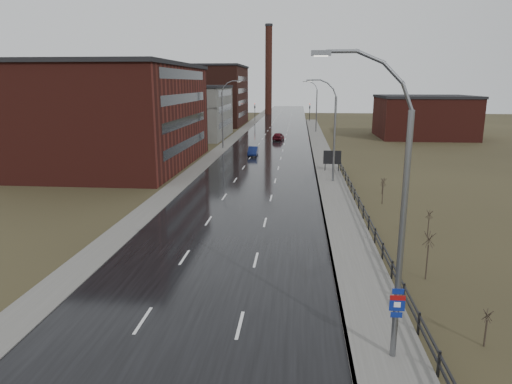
% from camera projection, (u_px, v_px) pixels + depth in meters
% --- Properties ---
extents(ground, '(320.00, 320.00, 0.00)m').
position_uv_depth(ground, '(167.00, 377.00, 17.38)').
color(ground, '#2D2819').
rests_on(ground, ground).
extents(road, '(14.00, 300.00, 0.06)m').
position_uv_depth(road, '(269.00, 151.00, 75.47)').
color(road, black).
rests_on(road, ground).
extents(sidewalk_right, '(3.20, 180.00, 0.18)m').
position_uv_depth(sidewalk_right, '(332.00, 184.00, 50.48)').
color(sidewalk_right, '#595651').
rests_on(sidewalk_right, ground).
extents(curb_right, '(0.16, 180.00, 0.18)m').
position_uv_depth(curb_right, '(318.00, 183.00, 50.62)').
color(curb_right, slate).
rests_on(curb_right, ground).
extents(sidewalk_left, '(2.40, 260.00, 0.12)m').
position_uv_depth(sidewalk_left, '(220.00, 150.00, 76.20)').
color(sidewalk_left, '#595651').
rests_on(sidewalk_left, ground).
extents(warehouse_near, '(22.44, 28.56, 13.50)m').
position_uv_depth(warehouse_near, '(106.00, 115.00, 61.26)').
color(warehouse_near, '#471914').
rests_on(warehouse_near, ground).
extents(warehouse_mid, '(16.32, 20.40, 10.50)m').
position_uv_depth(warehouse_mid, '(187.00, 111.00, 93.29)').
color(warehouse_mid, slate).
rests_on(warehouse_mid, ground).
extents(warehouse_far, '(26.52, 24.48, 15.50)m').
position_uv_depth(warehouse_far, '(195.00, 95.00, 122.21)').
color(warehouse_far, '#331611').
rests_on(warehouse_far, ground).
extents(building_right, '(18.36, 16.32, 8.50)m').
position_uv_depth(building_right, '(424.00, 117.00, 93.08)').
color(building_right, '#471914').
rests_on(building_right, ground).
extents(smokestack, '(2.70, 2.70, 30.70)m').
position_uv_depth(smokestack, '(269.00, 70.00, 159.56)').
color(smokestack, '#331611').
rests_on(smokestack, ground).
extents(streetlight_main, '(3.91, 0.29, 12.11)m').
position_uv_depth(streetlight_main, '(394.00, 216.00, 17.14)').
color(streetlight_main, slate).
rests_on(streetlight_main, ground).
extents(streetlight_right_mid, '(3.36, 0.28, 11.35)m').
position_uv_depth(streetlight_right_mid, '(332.00, 131.00, 50.12)').
color(streetlight_right_mid, slate).
rests_on(streetlight_right_mid, ground).
extents(streetlight_left, '(3.36, 0.28, 11.35)m').
position_uv_depth(streetlight_left, '(224.00, 114.00, 76.75)').
color(streetlight_left, slate).
rests_on(streetlight_left, ground).
extents(streetlight_right_far, '(3.36, 0.28, 11.35)m').
position_uv_depth(streetlight_right_far, '(315.00, 106.00, 102.41)').
color(streetlight_right_far, slate).
rests_on(streetlight_right_far, ground).
extents(guardrail, '(0.10, 53.05, 1.10)m').
position_uv_depth(guardrail, '(370.00, 224.00, 34.02)').
color(guardrail, black).
rests_on(guardrail, ground).
extents(shrub_b, '(0.41, 0.43, 1.68)m').
position_uv_depth(shrub_b, '(486.00, 327.00, 19.24)').
color(shrub_b, '#382D23').
rests_on(shrub_b, ground).
extents(shrub_c, '(0.66, 0.70, 2.83)m').
position_uv_depth(shrub_c, '(428.00, 255.00, 25.72)').
color(shrub_c, '#382D23').
rests_on(shrub_c, ground).
extents(shrub_d, '(0.49, 0.51, 2.05)m').
position_uv_depth(shrub_d, '(429.00, 223.00, 32.92)').
color(shrub_d, '#382D23').
rests_on(shrub_d, ground).
extents(shrub_e, '(0.57, 0.61, 2.42)m').
position_uv_depth(shrub_e, '(383.00, 190.00, 42.08)').
color(shrub_e, '#382D23').
rests_on(shrub_e, ground).
extents(shrub_f, '(0.39, 0.41, 1.63)m').
position_uv_depth(shrub_f, '(382.00, 186.00, 45.93)').
color(shrub_f, '#382D23').
rests_on(shrub_f, ground).
extents(billboard, '(2.20, 0.17, 2.75)m').
position_uv_depth(billboard, '(332.00, 158.00, 56.92)').
color(billboard, black).
rests_on(billboard, ground).
extents(traffic_light_left, '(0.58, 2.73, 5.30)m').
position_uv_depth(traffic_light_left, '(255.00, 105.00, 133.23)').
color(traffic_light_left, black).
rests_on(traffic_light_left, ground).
extents(traffic_light_right, '(0.58, 2.73, 5.30)m').
position_uv_depth(traffic_light_right, '(310.00, 105.00, 131.80)').
color(traffic_light_right, black).
rests_on(traffic_light_right, ground).
extents(car_near, '(1.46, 4.05, 1.33)m').
position_uv_depth(car_near, '(253.00, 151.00, 70.28)').
color(car_near, '#0E1948').
rests_on(car_near, ground).
extents(car_far, '(2.39, 4.69, 1.53)m').
position_uv_depth(car_far, '(278.00, 136.00, 89.01)').
color(car_far, '#490C14').
rests_on(car_far, ground).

